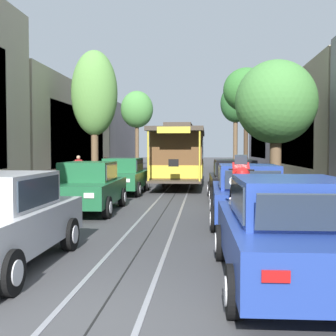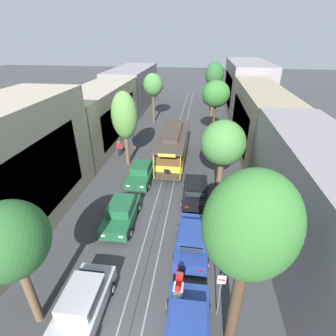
% 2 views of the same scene
% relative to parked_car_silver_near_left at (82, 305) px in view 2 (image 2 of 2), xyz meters
% --- Properties ---
extents(ground_plane, '(160.00, 160.00, 0.00)m').
position_rel_parked_car_silver_near_left_xyz_m(ground_plane, '(2.23, 18.08, -0.80)').
color(ground_plane, '#424244').
extents(trolley_track_rails, '(1.14, 58.86, 0.01)m').
position_rel_parked_car_silver_near_left_xyz_m(trolley_track_rails, '(2.23, 21.17, -0.79)').
color(trolley_track_rails, gray).
rests_on(trolley_track_rails, ground).
extents(building_facade_left, '(5.80, 50.56, 8.01)m').
position_rel_parked_car_silver_near_left_xyz_m(building_facade_left, '(-7.08, 20.82, 2.67)').
color(building_facade_left, '#BCAD93').
rests_on(building_facade_left, ground).
extents(building_facade_right, '(5.87, 50.56, 7.60)m').
position_rel_parked_car_silver_near_left_xyz_m(building_facade_right, '(11.40, 24.07, 2.74)').
color(building_facade_right, gray).
rests_on(building_facade_right, ground).
extents(parked_car_silver_near_left, '(2.00, 4.36, 1.58)m').
position_rel_parked_car_silver_near_left_xyz_m(parked_car_silver_near_left, '(0.00, 0.00, 0.00)').
color(parked_car_silver_near_left, '#B7B7BC').
rests_on(parked_car_silver_near_left, ground).
extents(parked_car_green_second_left, '(2.07, 4.39, 1.58)m').
position_rel_parked_car_silver_near_left_xyz_m(parked_car_green_second_left, '(-0.18, 6.59, 0.00)').
color(parked_car_green_second_left, '#1E6038').
rests_on(parked_car_green_second_left, ground).
extents(parked_car_green_mid_left, '(2.01, 4.36, 1.58)m').
position_rel_parked_car_silver_near_left_xyz_m(parked_car_green_mid_left, '(-0.10, 12.21, 0.00)').
color(parked_car_green_mid_left, '#1E6038').
rests_on(parked_car_green_mid_left, ground).
extents(parked_car_blue_near_right, '(2.05, 4.38, 1.58)m').
position_rel_parked_car_silver_near_left_xyz_m(parked_car_blue_near_right, '(4.72, -0.60, 0.00)').
color(parked_car_blue_near_right, '#233D93').
rests_on(parked_car_blue_near_right, ground).
extents(parked_car_blue_second_right, '(2.04, 4.38, 1.58)m').
position_rel_parked_car_silver_near_left_xyz_m(parked_car_blue_second_right, '(4.66, 4.69, 0.00)').
color(parked_car_blue_second_right, '#233D93').
rests_on(parked_car_blue_second_right, ground).
extents(parked_car_black_mid_right, '(2.04, 4.38, 1.58)m').
position_rel_parked_car_silver_near_left_xyz_m(parked_car_black_mid_right, '(4.67, 9.99, 0.00)').
color(parked_car_black_mid_right, black).
rests_on(parked_car_black_mid_right, ground).
extents(street_tree_kerb_left_near, '(2.83, 2.95, 6.26)m').
position_rel_parked_car_silver_near_left_xyz_m(street_tree_kerb_left_near, '(-1.97, -0.35, 3.88)').
color(street_tree_kerb_left_near, brown).
rests_on(street_tree_kerb_left_near, ground).
extents(street_tree_kerb_left_second, '(2.40, 2.06, 7.10)m').
position_rel_parked_car_silver_near_left_xyz_m(street_tree_kerb_left_second, '(-2.16, 15.29, 4.03)').
color(street_tree_kerb_left_second, brown).
rests_on(street_tree_kerb_left_second, ground).
extents(street_tree_kerb_left_mid, '(2.69, 2.26, 6.82)m').
position_rel_parked_car_silver_near_left_xyz_m(street_tree_kerb_left_mid, '(-2.04, 28.97, 4.43)').
color(street_tree_kerb_left_mid, brown).
rests_on(street_tree_kerb_left_mid, ground).
extents(street_tree_kerb_right_near, '(3.07, 2.54, 8.11)m').
position_rel_parked_car_silver_near_left_xyz_m(street_tree_kerb_right_near, '(6.48, -0.10, 5.20)').
color(street_tree_kerb_right_near, '#4C3826').
rests_on(street_tree_kerb_right_near, ground).
extents(street_tree_kerb_right_second, '(3.46, 3.47, 5.79)m').
position_rel_parked_car_silver_near_left_xyz_m(street_tree_kerb_right_second, '(6.57, 12.02, 3.16)').
color(street_tree_kerb_right_second, brown).
rests_on(street_tree_kerb_right_second, ground).
extents(street_tree_kerb_right_mid, '(2.94, 2.47, 7.21)m').
position_rel_parked_car_silver_near_left_xyz_m(street_tree_kerb_right_mid, '(6.21, 21.43, 4.93)').
color(street_tree_kerb_right_mid, '#4C3826').
rests_on(street_tree_kerb_right_mid, ground).
extents(street_tree_kerb_right_fourth, '(2.77, 2.59, 7.93)m').
position_rel_parked_car_silver_near_left_xyz_m(street_tree_kerb_right_fourth, '(6.40, 33.40, 5.27)').
color(street_tree_kerb_right_fourth, brown).
rests_on(street_tree_kerb_right_fourth, ground).
extents(cable_car_trolley, '(2.62, 9.14, 3.28)m').
position_rel_parked_car_silver_near_left_xyz_m(cable_car_trolley, '(2.23, 16.52, 0.86)').
color(cable_car_trolley, brown).
rests_on(cable_car_trolley, ground).
extents(motorcycle_with_rider, '(0.50, 1.82, 1.88)m').
position_rel_parked_car_silver_near_left_xyz_m(motorcycle_with_rider, '(4.19, 1.10, 0.19)').
color(motorcycle_with_rider, black).
rests_on(motorcycle_with_rider, ground).
extents(pedestrian_on_left_pavement, '(0.55, 0.40, 1.56)m').
position_rel_parked_car_silver_near_left_xyz_m(pedestrian_on_left_pavement, '(-2.46, 19.18, 0.08)').
color(pedestrian_on_left_pavement, slate).
rests_on(pedestrian_on_left_pavement, ground).
extents(pedestrian_on_right_pavement, '(0.55, 0.40, 1.63)m').
position_rel_parked_car_silver_near_left_xyz_m(pedestrian_on_right_pavement, '(-3.54, 17.03, 0.12)').
color(pedestrian_on_right_pavement, black).
rests_on(pedestrian_on_right_pavement, ground).
extents(street_sign_post, '(0.36, 0.07, 2.68)m').
position_rel_parked_car_silver_near_left_xyz_m(street_sign_post, '(6.00, 0.87, 0.87)').
color(street_sign_post, slate).
rests_on(street_sign_post, ground).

